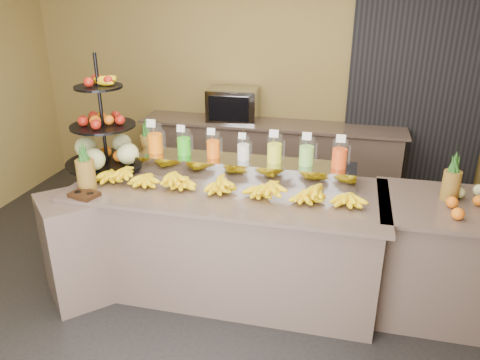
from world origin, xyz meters
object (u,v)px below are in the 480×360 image
(condiment_caddy, at_px, (84,195))
(fruit_stand, at_px, (110,141))
(pitcher_tray, at_px, (243,168))
(oven_warmer, at_px, (233,105))
(banana_heap, at_px, (220,181))
(right_fruit_pile, at_px, (474,200))

(condiment_caddy, bearing_deg, fruit_stand, 96.45)
(pitcher_tray, height_order, oven_warmer, oven_warmer)
(pitcher_tray, relative_size, oven_warmer, 3.22)
(banana_heap, bearing_deg, right_fruit_pile, 3.28)
(condiment_caddy, relative_size, oven_warmer, 0.36)
(fruit_stand, height_order, condiment_caddy, fruit_stand)
(condiment_caddy, relative_size, right_fruit_pile, 0.48)
(pitcher_tray, relative_size, banana_heap, 0.85)
(condiment_caddy, bearing_deg, right_fruit_pile, 8.99)
(oven_warmer, bearing_deg, pitcher_tray, -76.42)
(fruit_stand, bearing_deg, condiment_caddy, -91.53)
(oven_warmer, bearing_deg, fruit_stand, -113.74)
(banana_heap, relative_size, oven_warmer, 3.81)
(right_fruit_pile, xyz_separation_m, oven_warmer, (-2.26, 1.90, 0.12))
(fruit_stand, xyz_separation_m, right_fruit_pile, (2.91, -0.14, -0.18))
(pitcher_tray, height_order, banana_heap, banana_heap)
(pitcher_tray, xyz_separation_m, banana_heap, (-0.11, -0.34, 0.00))
(pitcher_tray, bearing_deg, fruit_stand, -175.72)
(fruit_stand, height_order, oven_warmer, fruit_stand)
(banana_heap, relative_size, right_fruit_pile, 5.08)
(fruit_stand, bearing_deg, pitcher_tray, -3.69)
(condiment_caddy, bearing_deg, pitcher_tray, 31.85)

